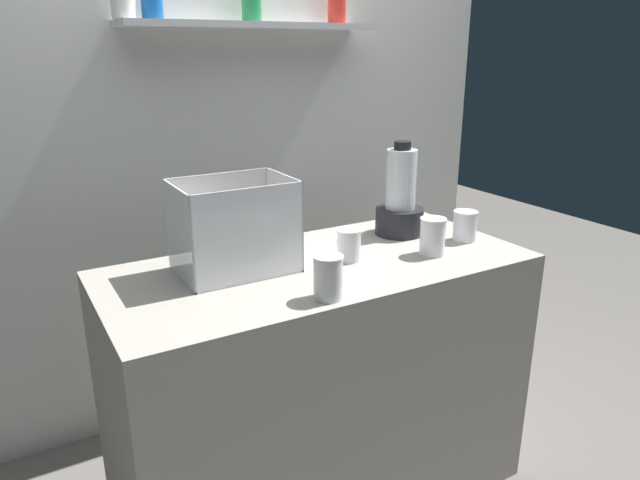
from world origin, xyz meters
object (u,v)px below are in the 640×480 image
juice_cup_beet_right (465,228)px  carrot_display_bin (238,242)px  juice_cup_beet_far_left (328,280)px  juice_cup_pomegranate_middle (432,238)px  juice_cup_mango_left (349,247)px  blender_pitcher (400,201)px

juice_cup_beet_right → carrot_display_bin: bearing=170.4°
juice_cup_beet_far_left → juice_cup_beet_right: bearing=15.5°
juice_cup_pomegranate_middle → juice_cup_beet_right: bearing=15.8°
juice_cup_pomegranate_middle → juice_cup_beet_far_left: bearing=-164.6°
juice_cup_mango_left → juice_cup_pomegranate_middle: juice_cup_pomegranate_middle is taller
juice_cup_pomegranate_middle → juice_cup_beet_right: size_ratio=1.16×
juice_cup_pomegranate_middle → blender_pitcher: bearing=79.3°
blender_pitcher → juice_cup_pomegranate_middle: size_ratio=2.74×
blender_pitcher → juice_cup_mango_left: size_ratio=3.27×
juice_cup_mango_left → juice_cup_pomegranate_middle: size_ratio=0.84×
juice_cup_mango_left → juice_cup_beet_right: 0.48m
carrot_display_bin → juice_cup_mango_left: (0.35, -0.10, -0.04)m
juice_cup_beet_far_left → blender_pitcher: bearing=35.0°
blender_pitcher → juice_cup_beet_right: (0.16, -0.18, -0.08)m
blender_pitcher → juice_cup_pomegranate_middle: blender_pitcher is taller
carrot_display_bin → juice_cup_beet_far_left: (0.13, -0.33, -0.03)m
juice_cup_beet_far_left → juice_cup_pomegranate_middle: 0.51m
blender_pitcher → juice_cup_mango_left: bearing=-155.4°
carrot_display_bin → juice_cup_beet_far_left: size_ratio=2.80×
blender_pitcher → juice_cup_pomegranate_middle: bearing=-100.7°
juice_cup_mango_left → juice_cup_beet_right: (0.48, -0.04, 0.00)m
carrot_display_bin → juice_cup_mango_left: carrot_display_bin is taller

